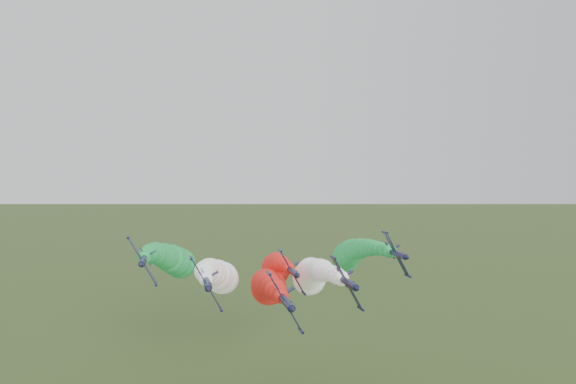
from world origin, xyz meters
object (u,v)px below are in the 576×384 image
object	(u,v)px
jet_outer_left	(172,260)
jet_outer_right	(350,255)
jet_trail	(276,268)
jet_inner_left	(217,275)
jet_lead	(268,286)
jet_inner_right	(311,275)

from	to	relation	value
jet_outer_left	jet_outer_right	size ratio (longest dim) A/B	1.00
jet_outer_right	jet_trail	xyz separation A→B (m)	(-17.03, 5.73, -3.50)
jet_inner_left	jet_outer_left	world-z (taller)	jet_outer_left
jet_outer_left	jet_trail	distance (m)	25.53
jet_lead	jet_outer_left	distance (m)	28.36
jet_inner_left	jet_outer_right	xyz separation A→B (m)	(32.39, 8.35, 2.28)
jet_trail	jet_inner_left	bearing A→B (deg)	-137.50
jet_inner_left	jet_outer_left	bearing A→B (deg)	134.46
jet_inner_left	jet_trail	world-z (taller)	jet_inner_left
jet_lead	jet_inner_right	bearing A→B (deg)	36.55
jet_lead	jet_trail	world-z (taller)	jet_lead
jet_outer_left	jet_trail	world-z (taller)	jet_outer_left
jet_inner_left	jet_outer_left	distance (m)	13.84
jet_inner_right	jet_trail	xyz separation A→B (m)	(-4.69, 17.31, -1.19)
jet_inner_left	jet_inner_right	world-z (taller)	jet_inner_right
jet_inner_left	jet_outer_right	bearing A→B (deg)	14.45
jet_inner_left	jet_inner_right	distance (m)	20.31
jet_outer_left	jet_inner_left	bearing A→B (deg)	-45.54
jet_inner_right	jet_outer_right	bearing A→B (deg)	43.19
jet_inner_right	jet_trail	size ratio (longest dim) A/B	1.01
jet_outer_left	jet_lead	bearing A→B (deg)	-47.54
jet_outer_left	jet_outer_right	bearing A→B (deg)	-1.93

